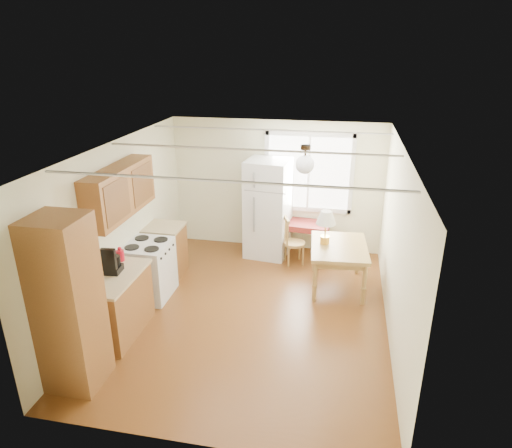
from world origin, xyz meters
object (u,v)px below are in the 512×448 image
(refrigerator, at_px, (268,208))
(chair, at_px, (290,238))
(dining_table, at_px, (339,251))
(bench, at_px, (292,225))

(refrigerator, bearing_deg, chair, -30.10)
(chair, bearing_deg, dining_table, -58.11)
(dining_table, height_order, chair, chair)
(chair, bearing_deg, refrigerator, 123.42)
(dining_table, xyz_separation_m, chair, (-0.88, 0.70, -0.13))
(bench, distance_m, dining_table, 1.48)
(refrigerator, height_order, chair, refrigerator)
(dining_table, bearing_deg, bench, 124.03)
(bench, distance_m, chair, 0.47)
(refrigerator, relative_size, chair, 2.07)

